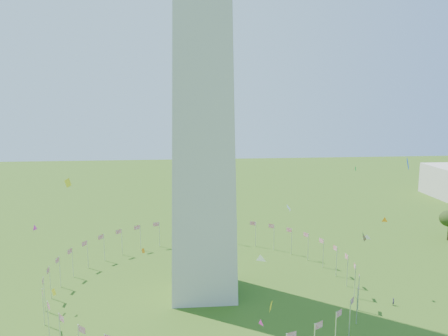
% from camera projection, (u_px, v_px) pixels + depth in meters
% --- Properties ---
extents(flag_ring, '(80.24, 80.24, 9.00)m').
position_uv_depth(flag_ring, '(204.00, 277.00, 117.40)').
color(flag_ring, silver).
rests_on(flag_ring, ground).
extents(kites_aloft, '(104.16, 69.84, 40.78)m').
position_uv_depth(kites_aloft, '(274.00, 259.00, 89.43)').
color(kites_aloft, white).
rests_on(kites_aloft, ground).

